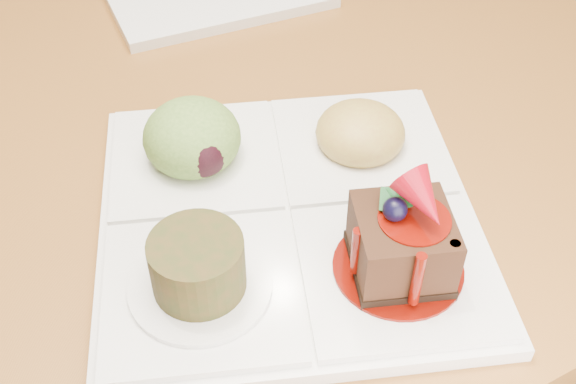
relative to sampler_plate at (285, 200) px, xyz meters
name	(u,v)px	position (x,y,z in m)	size (l,w,h in m)	color
ground	(204,229)	(0.16, 0.69, -0.77)	(6.00, 6.00, 0.00)	brown
sampler_plate	(285,200)	(0.00, 0.00, 0.00)	(0.37, 0.37, 0.11)	white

